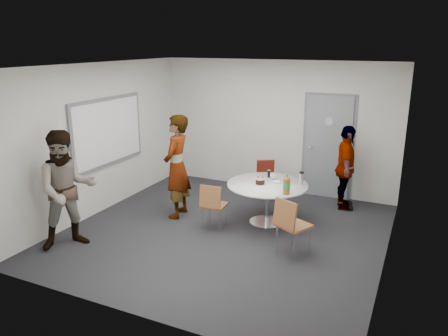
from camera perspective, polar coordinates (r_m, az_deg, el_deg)
The scene contains 15 objects.
floor at distance 7.32m, azimuth 0.13°, elevation -8.40°, with size 5.00×5.00×0.00m, color black.
ceiling at distance 6.66m, azimuth 0.14°, elevation 13.22°, with size 5.00×5.00×0.00m, color silver.
wall_back at distance 9.14m, azimuth 6.79°, elevation 5.41°, with size 5.00×5.00×0.00m, color silver.
wall_left at distance 8.21m, azimuth -15.93°, elevation 3.66°, with size 5.00×5.00×0.00m, color silver.
wall_right at distance 6.27m, azimuth 21.32°, elevation -0.64°, with size 5.00×5.00×0.00m, color silver.
wall_front at distance 4.82m, azimuth -12.55°, elevation -4.86°, with size 5.00×5.00×0.00m, color silver.
door at distance 8.91m, azimuth 13.40°, elevation 2.67°, with size 1.02×0.17×2.12m.
whiteboard at distance 8.31m, azimuth -14.88°, elevation 4.59°, with size 0.04×1.90×1.25m.
table at distance 7.47m, azimuth 5.89°, elevation -2.77°, with size 1.37×1.37×1.05m.
chair_near_left at distance 7.24m, azimuth -1.50°, elevation -4.52°, with size 0.41×0.44×0.80m.
chair_near_right at distance 6.44m, azimuth 8.60°, elevation -6.91°, with size 0.57×0.59×0.88m.
chair_far at distance 8.71m, azimuth 5.53°, elevation -1.06°, with size 0.52×0.53×0.78m.
person_main at distance 7.73m, azimuth -6.18°, elevation 0.18°, with size 0.67×0.44×1.85m, color #A5C6EA.
person_left at distance 6.96m, azimuth -19.80°, elevation -2.69°, with size 0.88×0.69×1.82m, color white.
person_right at distance 8.39m, azimuth 15.59°, elevation 0.02°, with size 0.93×0.39×1.59m, color black.
Camera 1 is at (2.80, -6.03, 3.06)m, focal length 35.00 mm.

